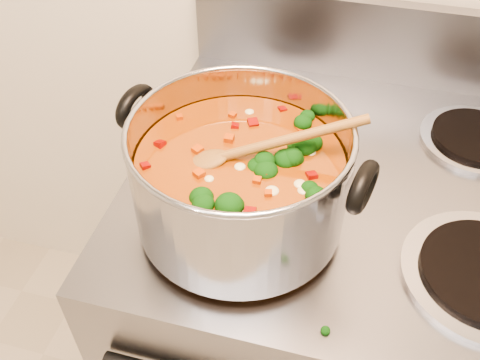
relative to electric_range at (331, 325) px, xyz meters
name	(u,v)px	position (x,y,z in m)	size (l,w,h in m)	color
electric_range	(331,325)	(0.00, 0.00, 0.00)	(0.75, 0.68, 1.08)	gray
stockpot	(240,178)	(-0.17, -0.14, 0.55)	(0.36, 0.30, 0.18)	#A5A5AD
wooden_spoon	(247,150)	(-0.16, -0.14, 0.60)	(0.24, 0.10, 0.08)	olive
cooktop_crumbs	(203,171)	(-0.26, -0.05, 0.46)	(0.21, 0.41, 0.01)	black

